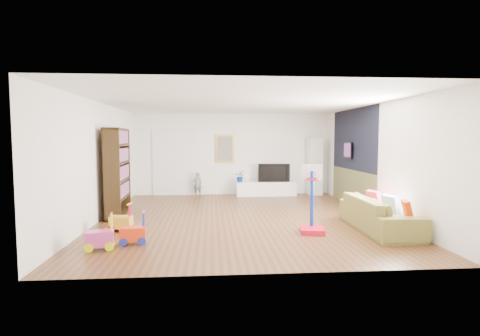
{
  "coord_description": "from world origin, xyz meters",
  "views": [
    {
      "loc": [
        -0.71,
        -8.75,
        1.87
      ],
      "look_at": [
        0.0,
        0.4,
        1.15
      ],
      "focal_mm": 28.0,
      "sensor_mm": 36.0,
      "label": 1
    }
  ],
  "objects": [
    {
      "name": "doorway",
      "position": [
        -1.9,
        3.71,
        1.05
      ],
      "size": [
        1.45,
        0.06,
        2.1
      ],
      "primitive_type": "cube",
      "color": "white",
      "rests_on": "ground"
    },
    {
      "name": "ride_on_yellow",
      "position": [
        -2.54,
        -1.13,
        0.29
      ],
      "size": [
        0.47,
        0.33,
        0.57
      ],
      "primitive_type": "cube",
      "rotation": [
        0.0,
        0.0,
        -0.16
      ],
      "color": "gold",
      "rests_on": "ground"
    },
    {
      "name": "vase_plant",
      "position": [
        0.24,
        3.37,
        0.65
      ],
      "size": [
        0.4,
        0.37,
        0.38
      ],
      "primitive_type": "imported",
      "rotation": [
        0.0,
        0.0,
        -0.23
      ],
      "color": "navy",
      "rests_on": "media_console"
    },
    {
      "name": "wall_left",
      "position": [
        -3.25,
        0.0,
        1.35
      ],
      "size": [
        0.0,
        7.5,
        2.7
      ],
      "primitive_type": "cube",
      "color": "white",
      "rests_on": "ground"
    },
    {
      "name": "pillow_right",
      "position": [
        2.9,
        -0.77,
        0.53
      ],
      "size": [
        0.19,
        0.38,
        0.37
      ],
      "primitive_type": "cube",
      "rotation": [
        0.0,
        0.0,
        0.27
      ],
      "color": "#BC2341",
      "rests_on": "sofa"
    },
    {
      "name": "pillow_left",
      "position": [
        2.94,
        -2.12,
        0.53
      ],
      "size": [
        0.21,
        0.39,
        0.38
      ],
      "primitive_type": "cube",
      "rotation": [
        0.0,
        0.0,
        -0.31
      ],
      "color": "#BA3002",
      "rests_on": "sofa"
    },
    {
      "name": "tall_cabinet",
      "position": [
        2.74,
        3.47,
        0.95
      ],
      "size": [
        0.46,
        0.46,
        1.89
      ],
      "primitive_type": "cube",
      "rotation": [
        0.0,
        0.0,
        0.05
      ],
      "color": "white",
      "rests_on": "ground"
    },
    {
      "name": "olive_wainscot",
      "position": [
        3.23,
        1.4,
        0.5
      ],
      "size": [
        0.01,
        3.2,
        1.0
      ],
      "primitive_type": "cube",
      "color": "brown",
      "rests_on": "wall_right"
    },
    {
      "name": "ride_on_pink",
      "position": [
        -2.59,
        -2.41,
        0.3
      ],
      "size": [
        0.5,
        0.36,
        0.6
      ],
      "primitive_type": "cube",
      "rotation": [
        0.0,
        0.0,
        0.19
      ],
      "color": "#D9419E",
      "rests_on": "ground"
    },
    {
      "name": "pillow_center",
      "position": [
        2.95,
        -1.44,
        0.53
      ],
      "size": [
        0.2,
        0.38,
        0.37
      ],
      "primitive_type": "cube",
      "rotation": [
        0.0,
        0.0,
        0.29
      ],
      "color": "white",
      "rests_on": "sofa"
    },
    {
      "name": "floor",
      "position": [
        0.0,
        0.0,
        0.0
      ],
      "size": [
        6.5,
        7.5,
        0.0
      ],
      "primitive_type": "cube",
      "color": "brown",
      "rests_on": "ground"
    },
    {
      "name": "navy_accent",
      "position": [
        3.23,
        1.4,
        1.85
      ],
      "size": [
        0.01,
        3.2,
        1.7
      ],
      "primitive_type": "cube",
      "color": "black",
      "rests_on": "wall_right"
    },
    {
      "name": "media_console",
      "position": [
        1.09,
        3.37,
        0.23
      ],
      "size": [
        1.97,
        0.53,
        0.46
      ],
      "primitive_type": "cube",
      "rotation": [
        0.0,
        0.0,
        0.02
      ],
      "color": "white",
      "rests_on": "ground"
    },
    {
      "name": "wall_back",
      "position": [
        0.0,
        3.75,
        1.35
      ],
      "size": [
        6.5,
        0.0,
        2.7
      ],
      "primitive_type": "cube",
      "color": "white",
      "rests_on": "ground"
    },
    {
      "name": "tv",
      "position": [
        1.35,
        3.42,
        0.76
      ],
      "size": [
        1.05,
        0.22,
        0.6
      ],
      "primitive_type": "imported",
      "rotation": [
        0.0,
        0.0,
        -0.08
      ],
      "color": "black",
      "rests_on": "media_console"
    },
    {
      "name": "ride_on_orange",
      "position": [
        -2.1,
        -2.11,
        0.29
      ],
      "size": [
        0.47,
        0.32,
        0.58
      ],
      "primitive_type": "cube",
      "rotation": [
        0.0,
        0.0,
        0.13
      ],
      "color": "red",
      "rests_on": "ground"
    },
    {
      "name": "painting_back",
      "position": [
        -0.25,
        3.71,
        1.55
      ],
      "size": [
        0.62,
        0.06,
        0.92
      ],
      "primitive_type": "cube",
      "color": "gold",
      "rests_on": "wall_back"
    },
    {
      "name": "basketball_hoop",
      "position": [
        1.29,
        -1.55,
        0.68
      ],
      "size": [
        0.56,
        0.64,
        1.36
      ],
      "primitive_type": "cube",
      "rotation": [
        0.0,
        0.0,
        -0.19
      ],
      "color": "red",
      "rests_on": "ground"
    },
    {
      "name": "child",
      "position": [
        -1.16,
        3.46,
        0.39
      ],
      "size": [
        0.31,
        0.23,
        0.78
      ],
      "primitive_type": "imported",
      "rotation": [
        0.0,
        0.0,
        3.29
      ],
      "color": "slate",
      "rests_on": "ground"
    },
    {
      "name": "ceiling",
      "position": [
        0.0,
        0.0,
        2.7
      ],
      "size": [
        6.5,
        7.5,
        0.0
      ],
      "primitive_type": "cube",
      "color": "white",
      "rests_on": "ground"
    },
    {
      "name": "sofa",
      "position": [
        2.72,
        -1.45,
        0.34
      ],
      "size": [
        0.94,
        2.32,
        0.67
      ],
      "primitive_type": "imported",
      "rotation": [
        0.0,
        0.0,
        1.55
      ],
      "color": "olive",
      "rests_on": "ground"
    },
    {
      "name": "wall_right",
      "position": [
        3.25,
        0.0,
        1.35
      ],
      "size": [
        0.0,
        7.5,
        2.7
      ],
      "primitive_type": "cube",
      "color": "white",
      "rests_on": "ground"
    },
    {
      "name": "wall_front",
      "position": [
        0.0,
        -3.75,
        1.35
      ],
      "size": [
        6.5,
        0.0,
        2.7
      ],
      "primitive_type": "cube",
      "color": "white",
      "rests_on": "ground"
    },
    {
      "name": "bookshelf",
      "position": [
        -2.97,
        0.43,
        1.06
      ],
      "size": [
        0.46,
        1.47,
        2.12
      ],
      "primitive_type": "cube",
      "rotation": [
        0.0,
        0.0,
        0.05
      ],
      "color": "#30200D",
      "rests_on": "ground"
    },
    {
      "name": "artwork_right",
      "position": [
        3.17,
        1.6,
        1.55
      ],
      "size": [
        0.04,
        0.56,
        0.46
      ],
      "primitive_type": "cube",
      "color": "#7F3F8C",
      "rests_on": "wall_right"
    }
  ]
}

